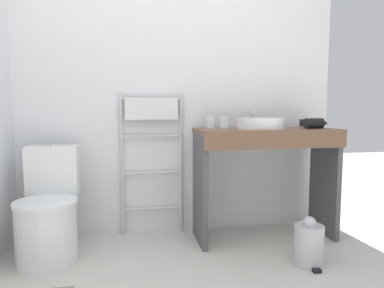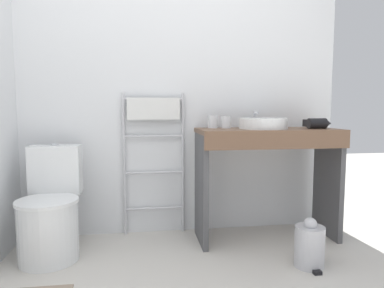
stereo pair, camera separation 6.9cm
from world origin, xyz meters
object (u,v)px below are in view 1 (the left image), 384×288
at_px(cup_near_wall, 211,122).
at_px(hair_dryer, 314,123).
at_px(towel_radiator, 152,132).
at_px(sink_basin, 261,123).
at_px(cup_near_edge, 224,122).
at_px(toilet, 48,215).
at_px(trash_bin, 309,244).

bearing_deg(cup_near_wall, hair_dryer, -13.52).
xyz_separation_m(towel_radiator, sink_basin, (0.84, -0.24, 0.08)).
relative_size(sink_basin, cup_near_wall, 3.62).
distance_m(cup_near_wall, cup_near_edge, 0.11).
bearing_deg(sink_basin, cup_near_wall, 157.72).
bearing_deg(toilet, sink_basin, 4.12).
distance_m(towel_radiator, trash_bin, 1.43).
xyz_separation_m(toilet, cup_near_wall, (1.21, 0.26, 0.63)).
relative_size(toilet, hair_dryer, 4.10).
distance_m(towel_radiator, sink_basin, 0.87).
relative_size(towel_radiator, trash_bin, 3.51).
relative_size(towel_radiator, hair_dryer, 6.13).
bearing_deg(toilet, cup_near_wall, 12.32).
height_order(towel_radiator, cup_near_edge, towel_radiator).
height_order(towel_radiator, cup_near_wall, towel_radiator).
height_order(cup_near_wall, cup_near_edge, cup_near_wall).
xyz_separation_m(sink_basin, trash_bin, (0.15, -0.52, -0.78)).
bearing_deg(towel_radiator, sink_basin, -15.69).
bearing_deg(towel_radiator, trash_bin, -37.60).
relative_size(toilet, trash_bin, 2.35).
relative_size(cup_near_wall, hair_dryer, 0.55).
distance_m(towel_radiator, cup_near_wall, 0.49).
distance_m(toilet, hair_dryer, 2.09).
distance_m(toilet, sink_basin, 1.69).
distance_m(sink_basin, trash_bin, 0.95).
bearing_deg(hair_dryer, toilet, -177.92).
bearing_deg(towel_radiator, cup_near_edge, -11.53).
bearing_deg(trash_bin, cup_near_edge, 122.57).
relative_size(hair_dryer, trash_bin, 0.57).
bearing_deg(cup_near_edge, cup_near_wall, 162.72).
distance_m(cup_near_edge, trash_bin, 1.09).
bearing_deg(toilet, hair_dryer, 2.08).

